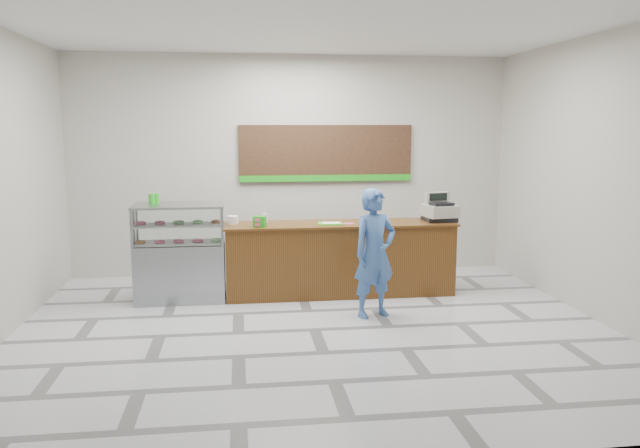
{
  "coord_description": "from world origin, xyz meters",
  "views": [
    {
      "loc": [
        -0.86,
        -7.02,
        2.36
      ],
      "look_at": [
        0.18,
        0.9,
        1.12
      ],
      "focal_mm": 35.0,
      "sensor_mm": 36.0,
      "label": 1
    }
  ],
  "objects": [
    {
      "name": "sales_counter",
      "position": [
        0.55,
        1.55,
        0.52
      ],
      "size": [
        3.26,
        0.76,
        1.03
      ],
      "color": "#573412",
      "rests_on": "floor"
    },
    {
      "name": "menu_board",
      "position": [
        0.55,
        2.96,
        1.93
      ],
      "size": [
        2.8,
        0.06,
        0.9
      ],
      "color": "black",
      "rests_on": "back_wall"
    },
    {
      "name": "display_case",
      "position": [
        -1.67,
        1.55,
        0.68
      ],
      "size": [
        1.22,
        0.72,
        1.33
      ],
      "color": "gray",
      "rests_on": "floor"
    },
    {
      "name": "napkin_box",
      "position": [
        -0.95,
        1.63,
        1.09
      ],
      "size": [
        0.15,
        0.15,
        0.12
      ],
      "primitive_type": "cube",
      "rotation": [
        0.0,
        0.0,
        -0.13
      ],
      "color": "white",
      "rests_on": "sales_counter"
    },
    {
      "name": "customer",
      "position": [
        0.81,
        0.45,
        0.81
      ],
      "size": [
        0.69,
        0.57,
        1.62
      ],
      "primitive_type": "imported",
      "rotation": [
        0.0,
        0.0,
        0.36
      ],
      "color": "#3A61A2",
      "rests_on": "floor"
    },
    {
      "name": "green_cup_left",
      "position": [
        -2.04,
        1.66,
        1.4
      ],
      "size": [
        0.09,
        0.09,
        0.14
      ],
      "primitive_type": "cylinder",
      "color": "#1FA019",
      "rests_on": "display_case"
    },
    {
      "name": "card_terminal",
      "position": [
        1.14,
        1.45,
        1.05
      ],
      "size": [
        0.08,
        0.15,
        0.04
      ],
      "primitive_type": "cube",
      "rotation": [
        0.0,
        0.0,
        0.06
      ],
      "color": "black",
      "rests_on": "sales_counter"
    },
    {
      "name": "promo_box",
      "position": [
        -0.58,
        1.34,
        1.1
      ],
      "size": [
        0.19,
        0.16,
        0.15
      ],
      "primitive_type": "cube",
      "rotation": [
        0.0,
        0.0,
        -0.33
      ],
      "color": "#1FA019",
      "rests_on": "sales_counter"
    },
    {
      "name": "green_cup_right",
      "position": [
        -1.98,
        1.71,
        1.4
      ],
      "size": [
        0.08,
        0.08,
        0.13
      ],
      "primitive_type": "cylinder",
      "color": "#1FA019",
      "rests_on": "display_case"
    },
    {
      "name": "cash_register",
      "position": [
        2.0,
        1.56,
        1.18
      ],
      "size": [
        0.5,
        0.51,
        0.4
      ],
      "rotation": [
        0.0,
        0.0,
        0.17
      ],
      "color": "black",
      "rests_on": "sales_counter"
    },
    {
      "name": "straw_cup",
      "position": [
        -0.5,
        1.71,
        1.09
      ],
      "size": [
        0.09,
        0.09,
        0.13
      ],
      "primitive_type": "cylinder",
      "color": "silver",
      "rests_on": "sales_counter"
    },
    {
      "name": "ceiling",
      "position": [
        0.0,
        0.0,
        3.5
      ],
      "size": [
        7.0,
        7.0,
        0.0
      ],
      "primitive_type": "plane",
      "rotation": [
        3.14,
        0.0,
        0.0
      ],
      "color": "silver",
      "rests_on": "back_wall"
    },
    {
      "name": "donut_decal",
      "position": [
        0.66,
        1.47,
        1.03
      ],
      "size": [
        0.16,
        0.16,
        0.0
      ],
      "primitive_type": "cylinder",
      "color": "#D94D76",
      "rests_on": "sales_counter"
    },
    {
      "name": "floor",
      "position": [
        0.0,
        0.0,
        0.0
      ],
      "size": [
        7.0,
        7.0,
        0.0
      ],
      "primitive_type": "plane",
      "color": "silver",
      "rests_on": "ground"
    },
    {
      "name": "back_wall",
      "position": [
        0.0,
        3.0,
        1.75
      ],
      "size": [
        7.0,
        0.0,
        7.0
      ],
      "primitive_type": "plane",
      "rotation": [
        1.57,
        0.0,
        0.0
      ],
      "color": "#B5B0A6",
      "rests_on": "floor"
    },
    {
      "name": "serving_tray",
      "position": [
        0.4,
        1.45,
        1.04
      ],
      "size": [
        0.35,
        0.26,
        0.02
      ],
      "rotation": [
        0.0,
        0.0,
        -0.05
      ],
      "color": "#42CE20",
      "rests_on": "sales_counter"
    }
  ]
}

